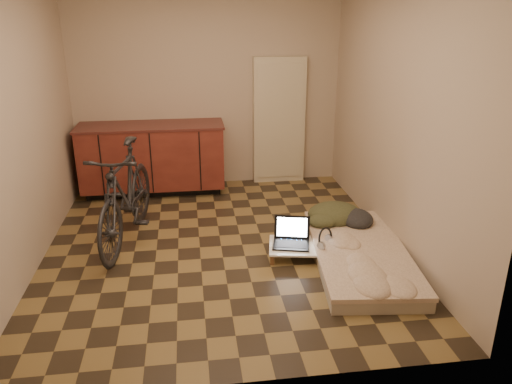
{
  "coord_description": "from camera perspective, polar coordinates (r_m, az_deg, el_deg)",
  "views": [
    {
      "loc": [
        -0.28,
        -4.61,
        2.34
      ],
      "look_at": [
        0.37,
        0.07,
        0.55
      ],
      "focal_mm": 35.0,
      "sensor_mm": 36.0,
      "label": 1
    }
  ],
  "objects": [
    {
      "name": "futon",
      "position": [
        4.94,
        11.76,
        -7.01
      ],
      "size": [
        1.05,
        1.87,
        0.15
      ],
      "rotation": [
        0.0,
        0.0,
        -0.11
      ],
      "color": "#AA9F88",
      "rests_on": "ground"
    },
    {
      "name": "room_shell",
      "position": [
        4.74,
        -4.4,
        7.99
      ],
      "size": [
        3.5,
        4.0,
        2.6
      ],
      "color": "brown",
      "rests_on": "ground"
    },
    {
      "name": "mouse",
      "position": [
        4.93,
        7.82,
        -6.06
      ],
      "size": [
        0.08,
        0.12,
        0.04
      ],
      "primitive_type": "ellipsoid",
      "rotation": [
        0.0,
        0.0,
        -0.09
      ],
      "color": "white",
      "rests_on": "lap_desk"
    },
    {
      "name": "appliance_panel",
      "position": [
        6.83,
        2.66,
        8.1
      ],
      "size": [
        0.7,
        0.1,
        1.7
      ],
      "primitive_type": "cube",
      "color": "beige",
      "rests_on": "ground"
    },
    {
      "name": "laptop",
      "position": [
        4.96,
        4.07,
        -5.33
      ],
      "size": [
        0.42,
        0.39,
        0.24
      ],
      "rotation": [
        0.0,
        0.0,
        -0.25
      ],
      "color": "black",
      "rests_on": "lap_desk"
    },
    {
      "name": "cabinets",
      "position": [
        6.6,
        -11.71,
        3.81
      ],
      "size": [
        1.84,
        0.62,
        0.91
      ],
      "color": "black",
      "rests_on": "ground"
    },
    {
      "name": "lap_desk",
      "position": [
        4.96,
        5.55,
        -6.21
      ],
      "size": [
        0.76,
        0.56,
        0.11
      ],
      "rotation": [
        0.0,
        0.0,
        -0.18
      ],
      "color": "brown",
      "rests_on": "ground"
    },
    {
      "name": "clothing_pile",
      "position": [
        5.43,
        9.63,
        -1.91
      ],
      "size": [
        0.67,
        0.58,
        0.25
      ],
      "primitive_type": null,
      "rotation": [
        0.0,
        0.0,
        -0.11
      ],
      "color": "#363921",
      "rests_on": "futon"
    },
    {
      "name": "headphones",
      "position": [
        4.86,
        7.94,
        -5.15
      ],
      "size": [
        0.32,
        0.32,
        0.16
      ],
      "primitive_type": null,
      "rotation": [
        0.0,
        0.0,
        0.7
      ],
      "color": "black",
      "rests_on": "futon"
    },
    {
      "name": "bicycle",
      "position": [
        5.23,
        -14.72,
        0.27
      ],
      "size": [
        0.84,
        1.84,
        1.15
      ],
      "primitive_type": "imported",
      "rotation": [
        0.0,
        0.0,
        -0.19
      ],
      "color": "black",
      "rests_on": "ground"
    }
  ]
}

